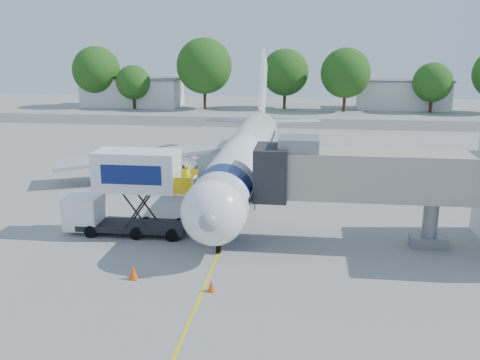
# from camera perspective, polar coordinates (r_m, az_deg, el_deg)

# --- Properties ---
(ground) EXTENTS (160.00, 160.00, 0.00)m
(ground) POSITION_cam_1_polar(r_m,az_deg,el_deg) (40.82, -0.09, -2.68)
(ground) COLOR gray
(ground) RESTS_ON ground
(guidance_line) EXTENTS (0.15, 70.00, 0.01)m
(guidance_line) POSITION_cam_1_polar(r_m,az_deg,el_deg) (40.82, -0.09, -2.68)
(guidance_line) COLOR yellow
(guidance_line) RESTS_ON ground
(taxiway_strip) EXTENTS (120.00, 10.00, 0.01)m
(taxiway_strip) POSITION_cam_1_polar(r_m,az_deg,el_deg) (81.70, 3.67, 6.12)
(taxiway_strip) COLOR #59595B
(taxiway_strip) RESTS_ON ground
(aircraft) EXTENTS (34.17, 37.73, 11.35)m
(aircraft) POSITION_cam_1_polar(r_m,az_deg,el_deg) (44.03, 0.59, 2.58)
(aircraft) COLOR white
(aircraft) RESTS_ON ground
(jet_bridge) EXTENTS (13.90, 3.20, 6.60)m
(jet_bridge) POSITION_cam_1_polar(r_m,az_deg,el_deg) (32.74, 12.32, 0.46)
(jet_bridge) COLOR #A79F8E
(jet_bridge) RESTS_ON ground
(catering_hiloader) EXTENTS (8.50, 2.44, 5.50)m
(catering_hiloader) POSITION_cam_1_polar(r_m,az_deg,el_deg) (34.87, -11.87, -1.34)
(catering_hiloader) COLOR black
(catering_hiloader) RESTS_ON ground
(ground_tug) EXTENTS (3.89, 2.64, 1.42)m
(ground_tug) POSITION_cam_1_polar(r_m,az_deg,el_deg) (24.27, 5.00, -13.55)
(ground_tug) COLOR white
(ground_tug) RESTS_ON ground
(safety_cone_a) EXTENTS (0.39, 0.39, 0.62)m
(safety_cone_a) POSITION_cam_1_polar(r_m,az_deg,el_deg) (27.28, -3.07, -11.22)
(safety_cone_a) COLOR #E14E0B
(safety_cone_a) RESTS_ON ground
(safety_cone_b) EXTENTS (0.48, 0.48, 0.77)m
(safety_cone_b) POSITION_cam_1_polar(r_m,az_deg,el_deg) (29.05, -11.30, -9.66)
(safety_cone_b) COLOR #E14E0B
(safety_cone_b) RESTS_ON ground
(outbuilding_left) EXTENTS (18.40, 8.40, 5.30)m
(outbuilding_left) POSITION_cam_1_polar(r_m,az_deg,el_deg) (104.43, -11.36, 9.21)
(outbuilding_left) COLOR silver
(outbuilding_left) RESTS_ON ground
(outbuilding_right) EXTENTS (16.40, 7.40, 5.30)m
(outbuilding_right) POSITION_cam_1_polar(r_m,az_deg,el_deg) (102.51, 16.95, 8.77)
(outbuilding_right) COLOR silver
(outbuilding_right) RESTS_ON ground
(tree_a) EXTENTS (8.73, 8.73, 11.13)m
(tree_a) POSITION_cam_1_polar(r_m,az_deg,el_deg) (103.98, -15.08, 11.24)
(tree_a) COLOR #382314
(tree_a) RESTS_ON ground
(tree_b) EXTENTS (6.15, 6.15, 7.85)m
(tree_b) POSITION_cam_1_polar(r_m,az_deg,el_deg) (99.90, -11.31, 10.18)
(tree_b) COLOR #382314
(tree_b) RESTS_ON ground
(tree_c) EXTENTS (9.91, 9.91, 12.64)m
(tree_c) POSITION_cam_1_polar(r_m,az_deg,el_deg) (97.61, -3.83, 12.04)
(tree_c) COLOR #382314
(tree_c) RESTS_ON ground
(tree_d) EXTENTS (8.41, 8.41, 10.72)m
(tree_d) POSITION_cam_1_polar(r_m,az_deg,el_deg) (98.42, 4.83, 11.37)
(tree_d) COLOR #382314
(tree_d) RESTS_ON ground
(tree_e) EXTENTS (8.59, 8.59, 10.96)m
(tree_e) POSITION_cam_1_polar(r_m,az_deg,el_deg) (95.56, 11.20, 11.13)
(tree_e) COLOR #382314
(tree_e) RESTS_ON ground
(tree_f) EXTENTS (6.67, 6.67, 8.51)m
(tree_f) POSITION_cam_1_polar(r_m,az_deg,el_deg) (98.44, 19.86, 9.77)
(tree_f) COLOR #382314
(tree_f) RESTS_ON ground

